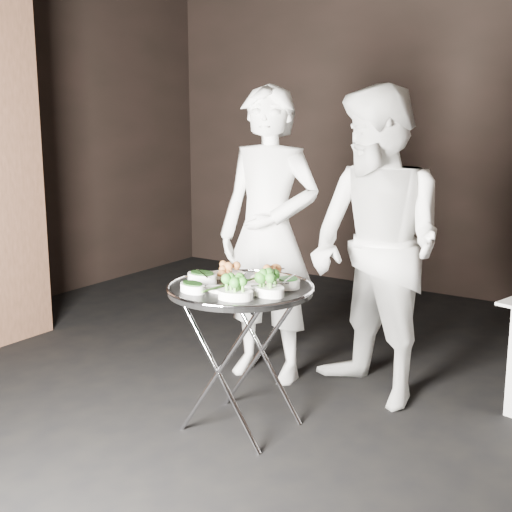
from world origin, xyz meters
The scene contains 16 objects.
floor centered at (0.00, 0.00, -0.03)m, with size 6.00×7.00×0.05m, color black.
wall_back centered at (0.00, 3.52, 1.50)m, with size 6.00×0.05×3.00m, color black.
tray_stand centered at (0.06, 0.11, 0.44)m, with size 0.54×0.46×0.79m.
serving_tray centered at (0.06, 0.11, 0.80)m, with size 0.79×0.79×0.04m.
potato_plate_a centered at (-0.13, 0.26, 0.84)m, with size 0.20×0.20×0.07m.
potato_plate_b centered at (0.13, 0.31, 0.84)m, with size 0.22×0.22×0.08m.
greens_bowl centered at (0.29, 0.22, 0.84)m, with size 0.13×0.13×0.07m.
asparagus_plate_a centered at (0.08, 0.12, 0.83)m, with size 0.18×0.11×0.04m.
asparagus_plate_b centered at (0.04, -0.03, 0.83)m, with size 0.20×0.12×0.04m.
spinach_bowl_a centered at (-0.17, 0.07, 0.84)m, with size 0.19×0.13×0.08m.
spinach_bowl_b centered at (-0.08, -0.12, 0.84)m, with size 0.19×0.15×0.07m.
broccoli_bowl_a centered at (0.28, 0.04, 0.84)m, with size 0.21×0.17×0.08m.
broccoli_bowl_b centered at (0.19, -0.11, 0.84)m, with size 0.21×0.18×0.07m.
serving_utensils centered at (0.08, 0.17, 0.86)m, with size 0.59×0.44×0.01m.
waiter_left centered at (-0.23, 0.85, 0.94)m, with size 0.69×0.45×1.89m, color white.
waiter_right centered at (0.50, 0.88, 0.94)m, with size 0.91×0.71×1.88m, color white.
Camera 1 is at (2.18, -2.92, 1.77)m, focal length 50.00 mm.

